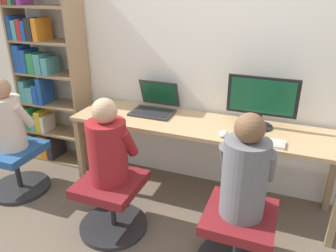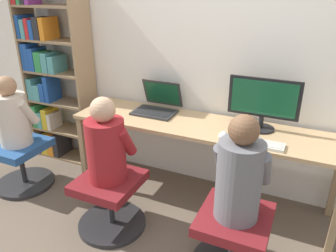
# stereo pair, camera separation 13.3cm
# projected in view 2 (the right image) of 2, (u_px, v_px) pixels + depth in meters

# --- Properties ---
(ground_plane) EXTENTS (14.00, 14.00, 0.00)m
(ground_plane) POSITION_uv_depth(u_px,v_px,m) (188.00, 215.00, 2.78)
(ground_plane) COLOR brown
(wall_back) EXTENTS (10.00, 0.05, 2.60)m
(wall_back) POSITION_uv_depth(u_px,v_px,m) (218.00, 49.00, 2.77)
(wall_back) COLOR white
(wall_back) RESTS_ON ground_plane
(desk) EXTENTS (2.24, 0.55, 0.73)m
(desk) POSITION_uv_depth(u_px,v_px,m) (202.00, 133.00, 2.75)
(desk) COLOR tan
(desk) RESTS_ON ground_plane
(desktop_monitor) EXTENTS (0.55, 0.22, 0.42)m
(desktop_monitor) POSITION_uv_depth(u_px,v_px,m) (263.00, 103.00, 2.54)
(desktop_monitor) COLOR black
(desktop_monitor) RESTS_ON desk
(laptop) EXTENTS (0.38, 0.35, 0.27)m
(laptop) POSITION_uv_depth(u_px,v_px,m) (157.00, 106.00, 2.98)
(laptop) COLOR #2D2D30
(laptop) RESTS_ON desk
(keyboard) EXTENTS (0.40, 0.13, 0.03)m
(keyboard) POSITION_uv_depth(u_px,v_px,m) (256.00, 143.00, 2.38)
(keyboard) COLOR silver
(keyboard) RESTS_ON desk
(computer_mouse_by_keyboard) EXTENTS (0.06, 0.11, 0.04)m
(computer_mouse_by_keyboard) POSITION_uv_depth(u_px,v_px,m) (223.00, 135.00, 2.49)
(computer_mouse_by_keyboard) COLOR silver
(computer_mouse_by_keyboard) RESTS_ON desk
(office_chair_left) EXTENTS (0.54, 0.54, 0.45)m
(office_chair_left) POSITION_uv_depth(u_px,v_px,m) (233.00, 239.00, 2.17)
(office_chair_left) COLOR #262628
(office_chair_left) RESTS_ON ground_plane
(office_chair_right) EXTENTS (0.54, 0.54, 0.45)m
(office_chair_right) POSITION_uv_depth(u_px,v_px,m) (110.00, 200.00, 2.57)
(office_chair_right) COLOR #262628
(office_chair_right) RESTS_ON ground_plane
(person_at_monitor) EXTENTS (0.34, 0.32, 0.69)m
(person_at_monitor) POSITION_uv_depth(u_px,v_px,m) (240.00, 174.00, 1.98)
(person_at_monitor) COLOR slate
(person_at_monitor) RESTS_ON office_chair_left
(person_at_laptop) EXTENTS (0.35, 0.31, 0.65)m
(person_at_laptop) POSITION_uv_depth(u_px,v_px,m) (106.00, 145.00, 2.38)
(person_at_laptop) COLOR maroon
(person_at_laptop) RESTS_ON office_chair_right
(bookshelf) EXTENTS (0.73, 0.29, 1.95)m
(bookshelf) POSITION_uv_depth(u_px,v_px,m) (50.00, 76.00, 3.40)
(bookshelf) COLOR #997A56
(bookshelf) RESTS_ON ground_plane
(office_chair_side) EXTENTS (0.54, 0.54, 0.45)m
(office_chair_side) POSITION_uv_depth(u_px,v_px,m) (21.00, 162.00, 3.11)
(office_chair_side) COLOR #262628
(office_chair_side) RESTS_ON ground_plane
(person_near_shelf) EXTENTS (0.34, 0.31, 0.64)m
(person_near_shelf) POSITION_uv_depth(u_px,v_px,m) (12.00, 115.00, 2.92)
(person_near_shelf) COLOR beige
(person_near_shelf) RESTS_ON office_chair_side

